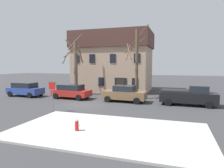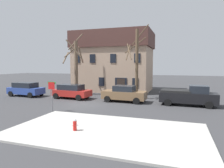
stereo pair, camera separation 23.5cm
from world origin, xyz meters
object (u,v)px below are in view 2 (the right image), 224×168
Objects in this scene: building_main at (114,61)px; tree_bare_mid at (136,62)px; tree_bare_near at (76,65)px; fire_hydrant at (75,124)px; pickup_truck_black at (188,96)px; car_blue_wagon at (26,89)px; street_sign_pole at (52,91)px; car_red_wagon at (71,91)px; car_brown_sedan at (124,94)px.

tree_bare_mid is (4.82, -6.49, -0.18)m from building_main.
fire_hydrant is at bearing -61.62° from tree_bare_near.
tree_bare_mid is 1.61× the size of pickup_truck_black.
pickup_truck_black is (10.45, -8.73, -3.53)m from building_main.
building_main is 8.09m from tree_bare_mid.
tree_bare_near is 1.77× the size of car_blue_wagon.
pickup_truck_black is 2.10× the size of street_sign_pole.
car_red_wagon is at bearing 105.73° from street_sign_pole.
car_red_wagon is at bearing -72.07° from tree_bare_near.
tree_bare_near reaches higher than pickup_truck_black.
tree_bare_mid is at bearing 71.25° from car_brown_sedan.
street_sign_pole reaches higher than car_blue_wagon.
car_blue_wagon is at bearing -177.92° from car_red_wagon.
tree_bare_mid is 8.29m from car_red_wagon.
fire_hydrant is at bearing -122.48° from pickup_truck_black.
building_main is 9.82m from car_red_wagon.
street_sign_pole is at bearing -92.19° from building_main.
tree_bare_mid reaches higher than car_brown_sedan.
tree_bare_mid is at bearing 17.95° from car_red_wagon.
pickup_truck_black is (19.16, 0.31, 0.06)m from car_blue_wagon.
building_main is at bearing 75.06° from car_red_wagon.
car_blue_wagon is (-8.71, -9.05, -3.59)m from building_main.
fire_hydrant is at bearing -38.91° from car_blue_wagon.
building_main is 16.42× the size of fire_hydrant.
street_sign_pole reaches higher than pickup_truck_black.
fire_hydrant is at bearing -59.20° from car_red_wagon.
car_red_wagon is at bearing -179.63° from pickup_truck_black.
tree_bare_mid is 1.86× the size of car_red_wagon.
car_brown_sedan is at bearing -108.75° from tree_bare_mid.
tree_bare_near is at bearing 118.38° from fire_hydrant.
car_blue_wagon reaches higher than car_red_wagon.
street_sign_pole is at bearing -126.23° from car_brown_sedan.
car_brown_sedan is at bearing 88.77° from fire_hydrant.
car_brown_sedan is (7.25, -2.68, -3.04)m from tree_bare_near.
street_sign_pole is at bearing 137.38° from fire_hydrant.
building_main is at bearing 46.09° from car_blue_wagon.
pickup_truck_black is at bearing 30.07° from street_sign_pole.
car_blue_wagon is 6.50× the size of fire_hydrant.
fire_hydrant is (6.17, -10.34, -0.39)m from car_red_wagon.
tree_bare_near reaches higher than car_red_wagon.
car_red_wagon is at bearing -104.94° from building_main.
building_main reaches higher than car_brown_sedan.
fire_hydrant is 6.11m from street_sign_pole.
tree_bare_near reaches higher than car_blue_wagon.
tree_bare_mid is 1.89× the size of car_blue_wagon.
tree_bare_mid is 12.28× the size of fire_hydrant.
car_red_wagon is 12.04m from fire_hydrant.
pickup_truck_black reaches higher than car_brown_sedan.
fire_hydrant is (7.03, -13.01, -3.43)m from tree_bare_near.
car_blue_wagon is 16.10m from fire_hydrant.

